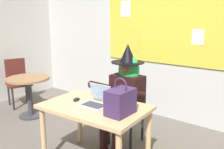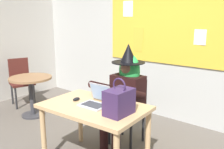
# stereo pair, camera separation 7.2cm
# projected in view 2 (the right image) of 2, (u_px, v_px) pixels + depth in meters

# --- Properties ---
(wall_back_bulletin) EXTENTS (6.19, 2.03, 2.75)m
(wall_back_bulletin) POSITION_uv_depth(u_px,v_px,m) (172.00, 37.00, 3.94)
(wall_back_bulletin) COLOR #B2B2AD
(wall_back_bulletin) RESTS_ON ground
(desk_main) EXTENTS (1.21, 0.82, 0.73)m
(desk_main) POSITION_uv_depth(u_px,v_px,m) (94.00, 114.00, 2.72)
(desk_main) COLOR tan
(desk_main) RESTS_ON ground
(chair_at_desk) EXTENTS (0.46, 0.46, 0.88)m
(chair_at_desk) POSITION_uv_depth(u_px,v_px,m) (130.00, 107.00, 3.33)
(chair_at_desk) COLOR black
(chair_at_desk) RESTS_ON ground
(person_costumed) EXTENTS (0.59, 0.68, 1.37)m
(person_costumed) POSITION_uv_depth(u_px,v_px,m) (125.00, 90.00, 3.17)
(person_costumed) COLOR black
(person_costumed) RESTS_ON ground
(laptop) EXTENTS (0.31, 0.30, 0.22)m
(laptop) POSITION_uv_depth(u_px,v_px,m) (96.00, 100.00, 2.71)
(laptop) COLOR #B7B7BC
(laptop) RESTS_ON desk_main
(computer_mouse) EXTENTS (0.07, 0.11, 0.03)m
(computer_mouse) POSITION_uv_depth(u_px,v_px,m) (76.00, 99.00, 2.86)
(computer_mouse) COLOR black
(computer_mouse) RESTS_ON desk_main
(handbag) EXTENTS (0.20, 0.30, 0.38)m
(handbag) POSITION_uv_depth(u_px,v_px,m) (119.00, 102.00, 2.42)
(handbag) COLOR #38234C
(handbag) RESTS_ON desk_main
(side_table_round) EXTENTS (0.72, 0.72, 0.70)m
(side_table_round) POSITION_uv_depth(u_px,v_px,m) (31.00, 87.00, 4.19)
(side_table_round) COLOR #8E6642
(side_table_round) RESTS_ON ground
(chair_spare_by_window) EXTENTS (0.52, 0.52, 0.92)m
(chair_spare_by_window) POSITION_uv_depth(u_px,v_px,m) (21.00, 79.00, 4.79)
(chair_spare_by_window) COLOR #4C1E19
(chair_spare_by_window) RESTS_ON ground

